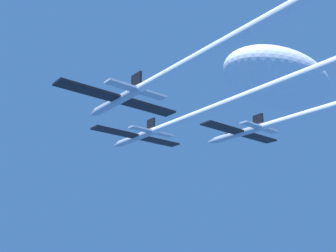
# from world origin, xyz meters

# --- Properties ---
(jet_lead) EXTENTS (15.07, 40.50, 2.50)m
(jet_lead) POSITION_xyz_m (-0.45, -9.60, -0.62)
(jet_lead) COLOR #B2BAC6
(jet_left_wing) EXTENTS (15.07, 40.36, 2.50)m
(jet_left_wing) POSITION_xyz_m (-10.74, -20.64, -0.69)
(jet_left_wing) COLOR #B2BAC6
(jet_right_wing) EXTENTS (15.07, 41.60, 2.50)m
(jet_right_wing) POSITION_xyz_m (10.81, -20.68, -0.31)
(jet_right_wing) COLOR #B2BAC6
(cloud_wispy) EXTENTS (32.42, 17.83, 11.35)m
(cloud_wispy) POSITION_xyz_m (38.68, 0.27, 20.65)
(cloud_wispy) COLOR white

